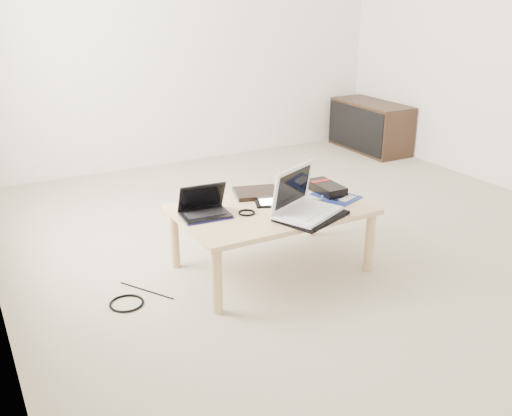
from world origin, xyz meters
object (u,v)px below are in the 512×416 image
coffee_table (272,215)px  white_laptop (303,204)px  media_cabinet (370,126)px  gpu_box (326,188)px  netbook (204,209)px

coffee_table → white_laptop: bearing=-69.0°
media_cabinet → white_laptop: white_laptop is taller
coffee_table → gpu_box: size_ratio=3.97×
netbook → white_laptop: size_ratio=0.65×
netbook → gpu_box: size_ratio=1.02×
coffee_table → netbook: size_ratio=3.90×
coffee_table → white_laptop: white_laptop is taller
media_cabinet → netbook: 3.23m
media_cabinet → netbook: netbook is taller
gpu_box → coffee_table: bearing=-172.4°
netbook → gpu_box: (0.82, -0.01, -0.01)m
media_cabinet → white_laptop: size_ratio=2.07×
netbook → white_laptop: white_laptop is taller
white_laptop → netbook: bearing=150.0°
netbook → gpu_box: 0.82m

